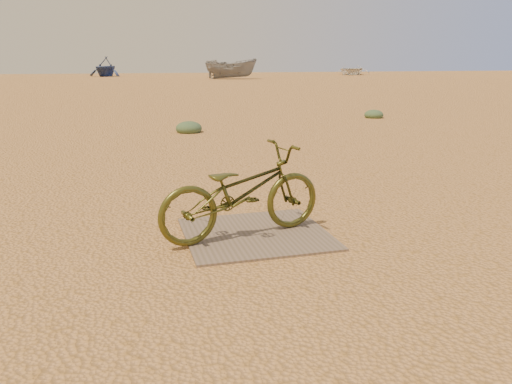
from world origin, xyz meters
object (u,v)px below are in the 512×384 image
object	(u,v)px
boat_far_left	(105,66)
boat_far_right	(351,70)
bicycle	(242,192)
plywood_board	(256,234)
boat_mid_right	(231,69)

from	to	relation	value
boat_far_left	boat_far_right	world-z (taller)	boat_far_left
bicycle	plywood_board	bearing A→B (deg)	-86.27
plywood_board	boat_far_left	bearing A→B (deg)	92.47
plywood_board	boat_far_right	world-z (taller)	boat_far_right
boat_mid_right	boat_far_right	size ratio (longest dim) A/B	0.86
boat_far_left	boat_far_right	bearing A→B (deg)	25.96
plywood_board	bicycle	distance (m)	0.47
bicycle	boat_far_right	distance (m)	52.89
bicycle	boat_mid_right	distance (m)	39.63
plywood_board	bicycle	size ratio (longest dim) A/B	0.83
bicycle	boat_far_left	world-z (taller)	boat_far_left
boat_mid_right	boat_far_left	bearing A→B (deg)	63.22
boat_far_left	boat_mid_right	distance (m)	14.25
plywood_board	boat_mid_right	size ratio (longest dim) A/B	0.31
boat_far_left	boat_mid_right	size ratio (longest dim) A/B	0.83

